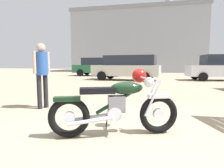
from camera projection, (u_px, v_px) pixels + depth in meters
ground_plane at (134, 134)px, 3.07m from camera, size 80.00×80.00×0.00m
vintage_motorcycle at (118, 105)px, 2.99m from camera, size 2.00×0.96×1.07m
bystander at (42, 69)px, 4.76m from camera, size 0.30×0.42×1.66m
silver_sedan_mid at (218, 67)px, 12.91m from camera, size 4.04×2.11×1.78m
pale_sedan_back at (128, 67)px, 13.20m from camera, size 4.89×2.44×1.74m
white_estate_far at (99, 66)px, 18.09m from camera, size 4.73×2.04×1.74m
industrial_building at (138, 43)px, 30.50m from camera, size 18.69×12.03×16.54m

